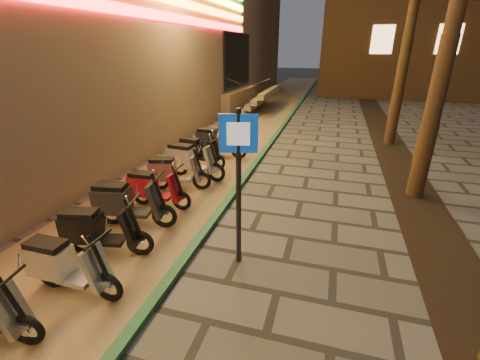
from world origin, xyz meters
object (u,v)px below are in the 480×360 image
(scooter_8, at_px, (125,203))
(scooter_9, at_px, (152,188))
(scooter_6, at_px, (63,265))
(scooter_12, at_px, (197,151))
(pedestrian_sign, at_px, (239,169))
(scooter_10, at_px, (172,172))
(scooter_13, at_px, (215,141))
(scooter_11, at_px, (189,159))
(scooter_7, at_px, (96,230))

(scooter_8, relative_size, scooter_9, 1.14)
(scooter_6, bearing_deg, scooter_12, 93.30)
(pedestrian_sign, height_order, scooter_10, pedestrian_sign)
(scooter_6, xyz_separation_m, scooter_10, (-0.23, 3.99, 0.01))
(scooter_9, distance_m, scooter_10, 1.02)
(scooter_13, bearing_deg, scooter_8, -91.31)
(pedestrian_sign, height_order, scooter_11, pedestrian_sign)
(scooter_9, bearing_deg, scooter_7, -89.84)
(scooter_7, height_order, scooter_12, scooter_7)
(scooter_8, distance_m, scooter_13, 4.94)
(scooter_10, distance_m, scooter_13, 2.96)
(scooter_8, xyz_separation_m, scooter_10, (0.07, 1.98, -0.04))
(scooter_9, bearing_deg, scooter_13, 87.39)
(scooter_9, height_order, scooter_12, scooter_12)
(scooter_8, height_order, scooter_12, scooter_8)
(scooter_8, height_order, scooter_9, scooter_8)
(scooter_9, bearing_deg, scooter_6, -86.64)
(scooter_9, distance_m, scooter_13, 3.98)
(scooter_10, bearing_deg, scooter_7, -104.96)
(scooter_13, bearing_deg, scooter_11, -90.23)
(pedestrian_sign, xyz_separation_m, scooter_11, (-2.50, 3.44, -1.22))
(scooter_6, relative_size, scooter_9, 1.03)
(scooter_9, bearing_deg, scooter_11, 86.83)
(scooter_7, relative_size, scooter_8, 0.94)
(scooter_12, bearing_deg, scooter_13, 88.48)
(scooter_7, distance_m, scooter_11, 3.94)
(scooter_9, relative_size, scooter_10, 0.95)
(pedestrian_sign, height_order, scooter_12, pedestrian_sign)
(scooter_8, relative_size, scooter_10, 1.08)
(scooter_8, relative_size, scooter_12, 1.08)
(scooter_10, distance_m, scooter_12, 1.92)
(scooter_9, height_order, scooter_13, scooter_13)
(scooter_6, relative_size, scooter_7, 0.97)
(pedestrian_sign, relative_size, scooter_10, 1.68)
(scooter_11, height_order, scooter_13, scooter_11)
(scooter_10, relative_size, scooter_12, 1.00)
(scooter_9, bearing_deg, scooter_12, 91.29)
(scooter_9, bearing_deg, pedestrian_sign, -31.14)
(scooter_11, distance_m, scooter_13, 2.03)
(scooter_6, bearing_deg, scooter_7, 100.78)
(scooter_10, height_order, scooter_12, scooter_10)
(scooter_10, bearing_deg, scooter_12, 77.49)
(pedestrian_sign, distance_m, scooter_7, 2.87)
(scooter_10, relative_size, scooter_11, 0.90)
(scooter_7, relative_size, scooter_13, 0.92)
(scooter_6, bearing_deg, scooter_9, 94.33)
(scooter_12, bearing_deg, scooter_9, -76.84)
(scooter_7, relative_size, scooter_9, 1.06)
(pedestrian_sign, xyz_separation_m, scooter_12, (-2.69, 4.43, -1.27))
(scooter_11, relative_size, scooter_12, 1.11)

